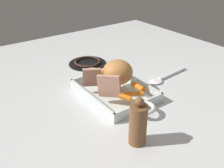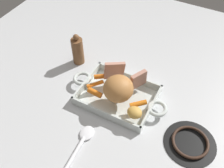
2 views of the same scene
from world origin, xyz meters
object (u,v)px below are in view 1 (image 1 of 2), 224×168
(roast_slice_thin, at_px, (92,77))
(baby_carrot_center_left, at_px, (106,73))
(potato_near_roast, at_px, (114,68))
(stove_burner_rear, at_px, (87,62))
(baby_carrot_long, at_px, (138,87))
(baby_carrot_southeast, at_px, (134,94))
(roast_slice_thick, at_px, (109,86))
(serving_spoon, at_px, (164,77))
(roasting_dish, at_px, (115,92))
(baby_carrot_short, at_px, (125,97))
(pork_roast, at_px, (118,72))
(pepper_mill, at_px, (138,124))

(roast_slice_thin, relative_size, baby_carrot_center_left, 1.07)
(potato_near_roast, xyz_separation_m, stove_burner_rear, (-0.22, -0.01, -0.05))
(roast_slice_thin, height_order, baby_carrot_center_left, roast_slice_thin)
(roast_slice_thin, relative_size, baby_carrot_long, 1.17)
(roast_slice_thin, xyz_separation_m, baby_carrot_southeast, (0.16, 0.08, -0.03))
(roast_slice_thick, distance_m, serving_spoon, 0.33)
(baby_carrot_long, relative_size, potato_near_roast, 1.05)
(roasting_dish, bearing_deg, serving_spoon, 85.52)
(baby_carrot_southeast, bearing_deg, baby_carrot_short, -84.60)
(roast_slice_thick, height_order, baby_carrot_southeast, roast_slice_thick)
(roast_slice_thin, distance_m, baby_carrot_short, 0.17)
(roasting_dish, bearing_deg, baby_carrot_center_left, 165.38)
(pork_roast, distance_m, serving_spoon, 0.26)
(baby_carrot_long, distance_m, potato_near_roast, 0.18)
(baby_carrot_center_left, distance_m, baby_carrot_southeast, 0.20)
(baby_carrot_long, relative_size, serving_spoon, 0.25)
(baby_carrot_long, xyz_separation_m, potato_near_roast, (-0.18, 0.02, 0.01))
(roasting_dish, relative_size, pepper_mill, 2.67)
(stove_burner_rear, bearing_deg, baby_carrot_short, -12.89)
(pork_roast, bearing_deg, potato_near_roast, 150.79)
(roast_slice_thin, bearing_deg, baby_carrot_center_left, 113.91)
(stove_burner_rear, distance_m, pepper_mill, 0.61)
(baby_carrot_long, height_order, potato_near_roast, potato_near_roast)
(baby_carrot_short, bearing_deg, pepper_mill, -27.00)
(baby_carrot_short, xyz_separation_m, serving_spoon, (-0.08, 0.29, -0.04))
(baby_carrot_center_left, xyz_separation_m, serving_spoon, (0.12, 0.24, -0.04))
(pork_roast, relative_size, potato_near_roast, 2.08)
(baby_carrot_long, xyz_separation_m, pepper_mill, (0.19, -0.17, 0.02))
(baby_carrot_long, relative_size, pepper_mill, 0.38)
(roast_slice_thick, bearing_deg, pepper_mill, -12.80)
(roasting_dish, bearing_deg, roast_slice_thin, -130.79)
(roast_slice_thick, xyz_separation_m, pepper_mill, (0.21, -0.05, -0.01))
(roasting_dish, bearing_deg, baby_carrot_long, 37.10)
(pork_roast, bearing_deg, pepper_mill, -25.97)
(roast_slice_thick, bearing_deg, stove_burner_rear, 160.80)
(baby_carrot_southeast, relative_size, serving_spoon, 0.30)
(roast_slice_thick, distance_m, baby_carrot_southeast, 0.10)
(roast_slice_thick, height_order, baby_carrot_short, roast_slice_thick)
(baby_carrot_long, distance_m, baby_carrot_center_left, 0.18)
(stove_burner_rear, bearing_deg, baby_carrot_southeast, -7.38)
(pork_roast, height_order, stove_burner_rear, pork_roast)
(roast_slice_thick, relative_size, pepper_mill, 0.53)
(roast_slice_thick, xyz_separation_m, potato_near_roast, (-0.16, 0.14, -0.02))
(baby_carrot_center_left, bearing_deg, roast_slice_thin, -66.09)
(serving_spoon, relative_size, pepper_mill, 1.52)
(roasting_dish, height_order, stove_burner_rear, roasting_dish)
(roast_slice_thin, bearing_deg, potato_near_roast, 108.48)
(roast_slice_thick, bearing_deg, potato_near_roast, 138.52)
(roasting_dish, height_order, baby_carrot_center_left, baby_carrot_center_left)
(baby_carrot_center_left, relative_size, stove_burner_rear, 0.35)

